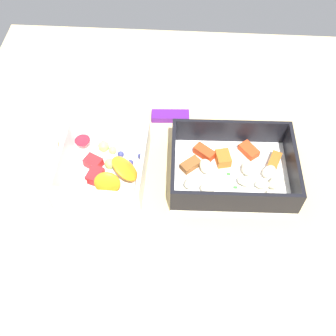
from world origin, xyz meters
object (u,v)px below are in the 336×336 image
at_px(pasta_container, 233,169).
at_px(candy_bar, 170,116).
at_px(fruit_bowl, 104,168).
at_px(paper_cup_liner, 49,148).

height_order(pasta_container, candy_bar, pasta_container).
xyz_separation_m(fruit_bowl, paper_cup_liner, (-0.11, 0.04, -0.01)).
xyz_separation_m(pasta_container, paper_cup_liner, (-0.32, 0.03, -0.01)).
relative_size(candy_bar, paper_cup_liner, 1.96).
distance_m(pasta_container, candy_bar, 0.17).
xyz_separation_m(pasta_container, fruit_bowl, (-0.21, -0.01, 0.00)).
bearing_deg(pasta_container, fruit_bowl, -178.06).
bearing_deg(paper_cup_liner, candy_bar, 24.11).
height_order(pasta_container, fruit_bowl, fruit_bowl).
bearing_deg(candy_bar, pasta_container, -47.94).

